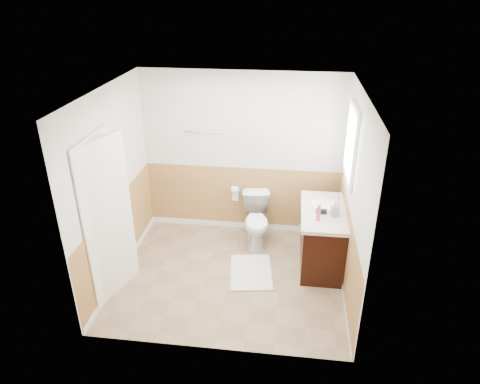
# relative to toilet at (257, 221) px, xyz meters

# --- Properties ---
(floor) EXTENTS (3.00, 3.00, 0.00)m
(floor) POSITION_rel_toilet_xyz_m (-0.27, -0.88, -0.37)
(floor) COLOR #8C7051
(floor) RESTS_ON ground
(ceiling) EXTENTS (3.00, 3.00, 0.00)m
(ceiling) POSITION_rel_toilet_xyz_m (-0.27, -0.88, 2.13)
(ceiling) COLOR white
(ceiling) RESTS_ON floor
(wall_back) EXTENTS (3.00, 0.00, 3.00)m
(wall_back) POSITION_rel_toilet_xyz_m (-0.27, 0.42, 0.88)
(wall_back) COLOR silver
(wall_back) RESTS_ON floor
(wall_front) EXTENTS (3.00, 0.00, 3.00)m
(wall_front) POSITION_rel_toilet_xyz_m (-0.27, -2.18, 0.88)
(wall_front) COLOR silver
(wall_front) RESTS_ON floor
(wall_left) EXTENTS (0.00, 3.00, 3.00)m
(wall_left) POSITION_rel_toilet_xyz_m (-1.77, -0.88, 0.88)
(wall_left) COLOR silver
(wall_left) RESTS_ON floor
(wall_right) EXTENTS (0.00, 3.00, 3.00)m
(wall_right) POSITION_rel_toilet_xyz_m (1.23, -0.88, 0.88)
(wall_right) COLOR silver
(wall_right) RESTS_ON floor
(wainscot_back) EXTENTS (3.00, 0.00, 3.00)m
(wainscot_back) POSITION_rel_toilet_xyz_m (-0.27, 0.41, 0.13)
(wainscot_back) COLOR #A67642
(wainscot_back) RESTS_ON floor
(wainscot_front) EXTENTS (3.00, 0.00, 3.00)m
(wainscot_front) POSITION_rel_toilet_xyz_m (-0.27, -2.17, 0.13)
(wainscot_front) COLOR #A67642
(wainscot_front) RESTS_ON floor
(wainscot_left) EXTENTS (0.00, 2.60, 2.60)m
(wainscot_left) POSITION_rel_toilet_xyz_m (-1.76, -0.88, 0.13)
(wainscot_left) COLOR #A67642
(wainscot_left) RESTS_ON floor
(wainscot_right) EXTENTS (0.00, 2.60, 2.60)m
(wainscot_right) POSITION_rel_toilet_xyz_m (1.22, -0.88, 0.13)
(wainscot_right) COLOR #A67642
(wainscot_right) RESTS_ON floor
(toilet) EXTENTS (0.51, 0.78, 0.74)m
(toilet) POSITION_rel_toilet_xyz_m (0.00, 0.00, 0.00)
(toilet) COLOR white
(toilet) RESTS_ON floor
(bath_mat) EXTENTS (0.65, 0.87, 0.02)m
(bath_mat) POSITION_rel_toilet_xyz_m (-0.00, -0.78, -0.36)
(bath_mat) COLOR white
(bath_mat) RESTS_ON floor
(vanity_cabinet) EXTENTS (0.55, 1.10, 0.80)m
(vanity_cabinet) POSITION_rel_toilet_xyz_m (0.94, -0.44, 0.03)
(vanity_cabinet) COLOR black
(vanity_cabinet) RESTS_ON floor
(vanity_knob_left) EXTENTS (0.03, 0.03, 0.03)m
(vanity_knob_left) POSITION_rel_toilet_xyz_m (0.64, -0.54, 0.18)
(vanity_knob_left) COLOR silver
(vanity_knob_left) RESTS_ON vanity_cabinet
(vanity_knob_right) EXTENTS (0.03, 0.03, 0.03)m
(vanity_knob_right) POSITION_rel_toilet_xyz_m (0.64, -0.34, 0.18)
(vanity_knob_right) COLOR white
(vanity_knob_right) RESTS_ON vanity_cabinet
(countertop) EXTENTS (0.60, 1.15, 0.05)m
(countertop) POSITION_rel_toilet_xyz_m (0.93, -0.44, 0.45)
(countertop) COLOR beige
(countertop) RESTS_ON vanity_cabinet
(sink_basin) EXTENTS (0.36, 0.36, 0.02)m
(sink_basin) POSITION_rel_toilet_xyz_m (0.94, -0.29, 0.49)
(sink_basin) COLOR white
(sink_basin) RESTS_ON countertop
(faucet) EXTENTS (0.02, 0.02, 0.14)m
(faucet) POSITION_rel_toilet_xyz_m (1.12, -0.29, 0.55)
(faucet) COLOR #B5B4BA
(faucet) RESTS_ON countertop
(lotion_bottle) EXTENTS (0.05, 0.05, 0.22)m
(lotion_bottle) POSITION_rel_toilet_xyz_m (0.84, -0.72, 0.59)
(lotion_bottle) COLOR #EA3C54
(lotion_bottle) RESTS_ON countertop
(soap_dispenser) EXTENTS (0.12, 0.12, 0.20)m
(soap_dispenser) POSITION_rel_toilet_xyz_m (1.06, -0.57, 0.58)
(soap_dispenser) COLOR #9299A4
(soap_dispenser) RESTS_ON countertop
(hair_dryer_body) EXTENTS (0.14, 0.07, 0.07)m
(hair_dryer_body) POSITION_rel_toilet_xyz_m (0.89, -0.53, 0.51)
(hair_dryer_body) COLOR black
(hair_dryer_body) RESTS_ON countertop
(hair_dryer_handle) EXTENTS (0.03, 0.03, 0.07)m
(hair_dryer_handle) POSITION_rel_toilet_xyz_m (0.86, -0.55, 0.48)
(hair_dryer_handle) COLOR black
(hair_dryer_handle) RESTS_ON countertop
(mirror_panel) EXTENTS (0.02, 0.35, 0.90)m
(mirror_panel) POSITION_rel_toilet_xyz_m (1.20, 0.22, 1.18)
(mirror_panel) COLOR silver
(mirror_panel) RESTS_ON wall_right
(window_frame) EXTENTS (0.04, 0.80, 1.00)m
(window_frame) POSITION_rel_toilet_xyz_m (1.20, -0.29, 1.38)
(window_frame) COLOR white
(window_frame) RESTS_ON wall_right
(window_glass) EXTENTS (0.01, 0.70, 0.90)m
(window_glass) POSITION_rel_toilet_xyz_m (1.21, -0.29, 1.38)
(window_glass) COLOR white
(window_glass) RESTS_ON wall_right
(door) EXTENTS (0.29, 0.78, 2.04)m
(door) POSITION_rel_toilet_xyz_m (-1.67, -1.33, 0.65)
(door) COLOR white
(door) RESTS_ON wall_left
(door_frame) EXTENTS (0.02, 0.92, 2.10)m
(door_frame) POSITION_rel_toilet_xyz_m (-1.75, -1.33, 0.66)
(door_frame) COLOR white
(door_frame) RESTS_ON wall_left
(door_knob) EXTENTS (0.06, 0.06, 0.06)m
(door_knob) POSITION_rel_toilet_xyz_m (-1.61, -1.00, 0.58)
(door_knob) COLOR silver
(door_knob) RESTS_ON door
(towel_bar) EXTENTS (0.62, 0.02, 0.02)m
(towel_bar) POSITION_rel_toilet_xyz_m (-0.82, 0.37, 1.23)
(towel_bar) COLOR silver
(towel_bar) RESTS_ON wall_back
(tp_holder_bar) EXTENTS (0.14, 0.02, 0.02)m
(tp_holder_bar) POSITION_rel_toilet_xyz_m (-0.37, 0.35, 0.33)
(tp_holder_bar) COLOR silver
(tp_holder_bar) RESTS_ON wall_back
(tp_roll) EXTENTS (0.10, 0.11, 0.11)m
(tp_roll) POSITION_rel_toilet_xyz_m (-0.37, 0.35, 0.33)
(tp_roll) COLOR white
(tp_roll) RESTS_ON tp_holder_bar
(tp_sheet) EXTENTS (0.10, 0.01, 0.16)m
(tp_sheet) POSITION_rel_toilet_xyz_m (-0.37, 0.35, 0.22)
(tp_sheet) COLOR white
(tp_sheet) RESTS_ON tp_roll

